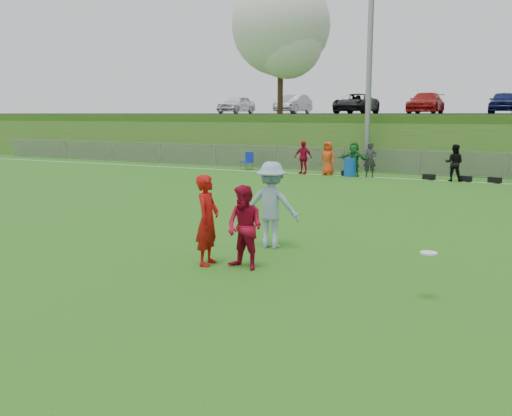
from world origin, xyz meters
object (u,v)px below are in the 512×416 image
Objects in this scene: player_red_left at (207,220)px; player_red_center at (245,228)px; recycling_bin at (350,167)px; player_blue at (272,205)px; frisbee at (429,253)px.

player_red_center is at bearing -95.44° from player_red_left.
recycling_bin is at bearing 112.08° from player_red_center.
player_red_center is at bearing 92.43° from player_blue.
player_blue is at bearing -24.08° from player_red_left.
player_blue reaches higher than player_red_center.
recycling_bin is (-6.83, 17.78, -0.35)m from frisbee.
player_red_left is 4.46m from frisbee.
player_red_center is at bearing 174.39° from frisbee.
recycling_bin is (-2.38, 17.48, -0.48)m from player_red_left.
frisbee is 0.32× the size of recycling_bin.
player_blue reaches higher than frisbee.
player_blue is at bearing -79.38° from recycling_bin.
player_red_center is 3.63m from frisbee.
player_red_left is at bearing -82.24° from recycling_bin.
frisbee is at bearing -69.00° from recycling_bin.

